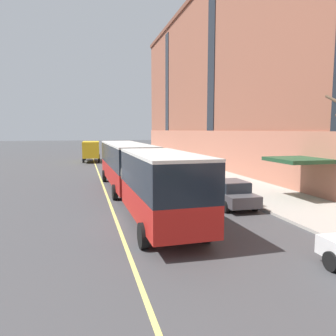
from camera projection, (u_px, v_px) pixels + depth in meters
The scene contains 8 objects.
ground_plane at pixel (141, 219), 16.58m from camera, with size 260.00×260.00×0.00m, color #424244.
sidewalk at pixel (273, 196), 21.81m from camera, with size 5.16×160.00×0.15m, color #ADA89E.
city_bus at pixel (136, 169), 20.75m from camera, with size 3.26×20.49×3.49m.
parked_car_darkgray_0 at pixel (230, 193), 19.25m from camera, with size 1.99×4.59×1.56m.
parked_car_black_4 at pixel (144, 156), 47.06m from camera, with size 2.06×4.80×1.56m.
box_truck at pixel (91, 150), 46.38m from camera, with size 2.58×6.97×2.88m.
fire_hydrant at pixel (163, 161), 42.87m from camera, with size 0.42×0.24×0.72m.
lane_centerline at pixel (111, 207), 19.14m from camera, with size 0.16×140.00×0.01m, color #E0D66B.
Camera 1 is at (-2.77, -15.99, 4.48)m, focal length 35.00 mm.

